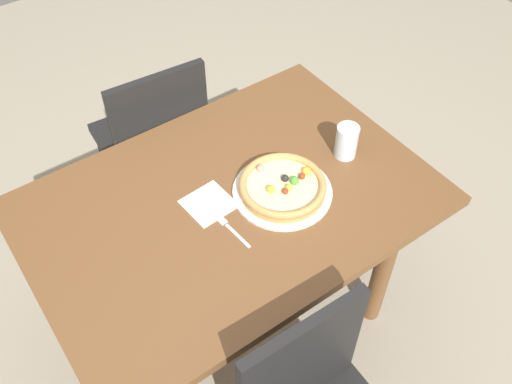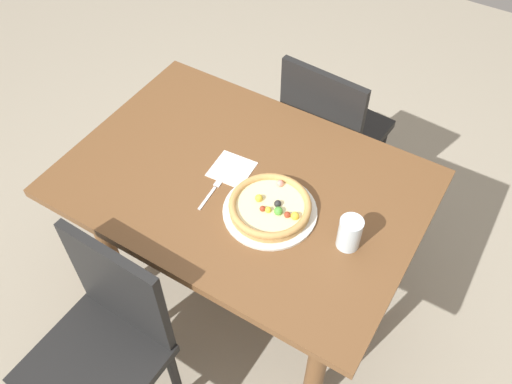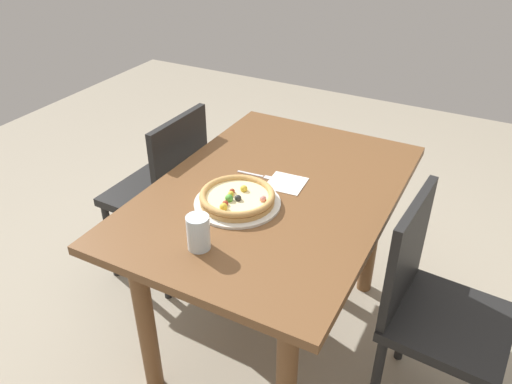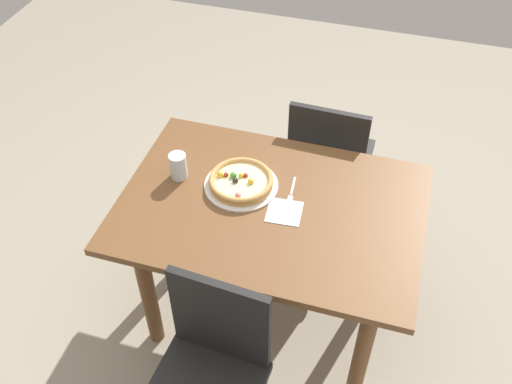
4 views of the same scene
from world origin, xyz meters
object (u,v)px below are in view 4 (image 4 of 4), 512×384
Objects in this scene: chair_far at (210,373)px; fork at (291,193)px; dining_table at (271,226)px; napkin at (284,212)px; chair_near at (329,160)px; pizza at (241,181)px; drinking_glass at (178,166)px; plate at (241,185)px.

chair_far is 5.41× the size of fork.
napkin reaches higher than dining_table.
dining_table is 1.39× the size of chair_near.
chair_far reaches higher than dining_table.
dining_table is at bearing -20.97° from napkin.
pizza is 0.28m from drinking_glass.
chair_near and chair_far have the same top height.
drinking_glass is (0.38, -0.70, 0.33)m from chair_far.
pizza is 1.95× the size of napkin.
chair_near is at bearing -96.21° from napkin.
chair_far is at bearing 98.03° from pizza.
drinking_glass is at bearing -90.63° from fork.
pizza is (0.29, 0.58, 0.30)m from chair_near.
chair_far is at bearing -13.58° from fork.
fork reaches higher than dining_table.
drinking_glass reaches higher than plate.
chair_near is 0.62m from fork.
plate is (0.10, -0.72, 0.27)m from chair_far.
plate is at bearing -176.53° from drinking_glass.
drinking_glass is (0.27, 0.02, 0.05)m from plate.
dining_table is 8.89× the size of napkin.
plate is 0.03m from pizza.
chair_near is 0.73m from napkin.
napkin is at bearing -5.41° from fork.
dining_table is 1.39× the size of chair_far.
drinking_glass is (0.56, 0.59, 0.33)m from chair_near.
fork is at bearing -124.60° from dining_table.
fork is (-0.06, -0.09, 0.13)m from dining_table.
chair_far reaches higher than pizza.
fork is at bearing -174.99° from plate.
chair_far is 0.77m from plate.
plate is 0.23m from napkin.
dining_table is 0.23m from pizza.
chair_far reaches higher than plate.
chair_near reaches higher than napkin.
pizza is at bearing -176.57° from drinking_glass.
chair_near is at bearing -116.47° from plate.
fork is at bearing -175.85° from drinking_glass.
pizza is (0.15, -0.07, 0.16)m from dining_table.
dining_table is at bearing 154.75° from plate.
chair_far is (0.19, 1.29, 0.00)m from chair_near.
dining_table is 0.14m from napkin.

